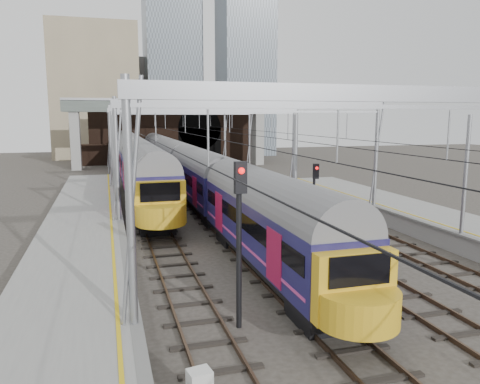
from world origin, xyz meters
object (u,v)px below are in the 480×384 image
object	(u,v)px
train_main	(185,168)
signal_near_left	(239,227)
train_second	(129,152)
signal_near_centre	(314,193)

from	to	relation	value
train_main	signal_near_left	world-z (taller)	signal_near_left
train_second	signal_near_left	bearing A→B (deg)	-88.46
train_second	signal_near_centre	world-z (taller)	train_second
train_second	signal_near_left	size ratio (longest dim) A/B	12.34
signal_near_left	signal_near_centre	size ratio (longest dim) A/B	1.25
train_main	signal_near_centre	bearing A→B (deg)	-78.22
signal_near_centre	train_second	bearing A→B (deg)	118.38
signal_near_centre	signal_near_left	bearing A→B (deg)	-111.22
train_main	train_second	xyz separation A→B (m)	(-4.00, 18.17, 0.21)
train_main	signal_near_centre	world-z (taller)	train_main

